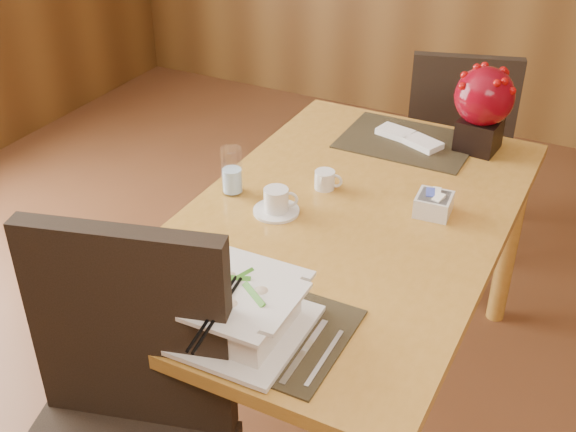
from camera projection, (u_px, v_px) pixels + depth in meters
The scene contains 12 objects.
dining_table at pixel (344, 243), 2.18m from camera, with size 0.90×1.50×0.75m.
placemat_near at pixel (254, 324), 1.71m from camera, with size 0.45×0.33×0.01m, color black.
placemat_far at pixel (407, 141), 2.54m from camera, with size 0.45×0.33×0.01m, color black.
soup_setting at pixel (238, 311), 1.66m from camera, with size 0.31×0.31×0.13m.
coffee_cup at pixel (276, 202), 2.13m from camera, with size 0.14×0.14×0.08m.
water_glass at pixel (232, 171), 2.20m from camera, with size 0.07×0.07×0.15m, color white.
creamer_jug at pixel (325, 180), 2.25m from camera, with size 0.08×0.08×0.06m, color silver, non-canonical shape.
sugar_caddy at pixel (434, 205), 2.12m from camera, with size 0.10×0.10×0.06m, color silver.
berry_decor at pixel (483, 104), 2.41m from camera, with size 0.20×0.20×0.30m.
napkins_far at pixel (411, 138), 2.53m from camera, with size 0.25×0.09×0.02m, color white, non-canonical shape.
bread_plate at pixel (122, 307), 1.76m from camera, with size 0.14×0.14×0.01m, color silver.
far_chair at pixel (456, 141), 3.05m from camera, with size 0.54×0.55×0.94m.
Camera 1 is at (0.67, -1.08, 1.88)m, focal length 45.00 mm.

